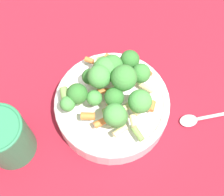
% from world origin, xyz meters
% --- Properties ---
extents(ground_plane, '(3.00, 3.00, 0.00)m').
position_xyz_m(ground_plane, '(0.00, 0.00, 0.00)').
color(ground_plane, maroon).
extents(bowl, '(0.22, 0.22, 0.05)m').
position_xyz_m(bowl, '(0.00, 0.00, 0.03)').
color(bowl, white).
rests_on(bowl, ground_plane).
extents(pasta_salad, '(0.17, 0.16, 0.08)m').
position_xyz_m(pasta_salad, '(-0.00, 0.01, 0.09)').
color(pasta_salad, '#8CB766').
rests_on(pasta_salad, bowl).
extents(cup, '(0.09, 0.09, 0.11)m').
position_xyz_m(cup, '(-0.17, -0.12, 0.06)').
color(cup, '#2D7F51').
rests_on(cup, ground_plane).
extents(spoon, '(0.19, 0.10, 0.01)m').
position_xyz_m(spoon, '(0.19, 0.03, 0.01)').
color(spoon, silver).
rests_on(spoon, ground_plane).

